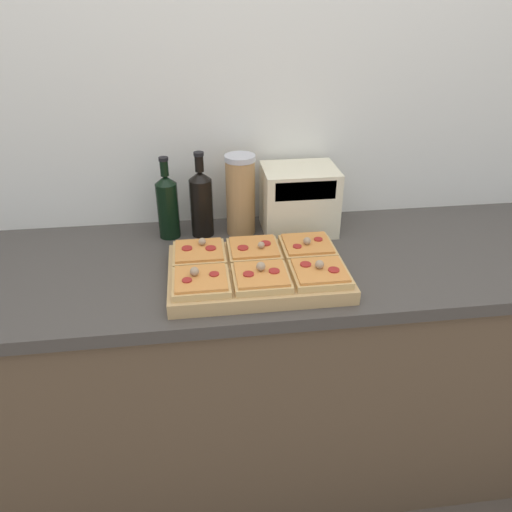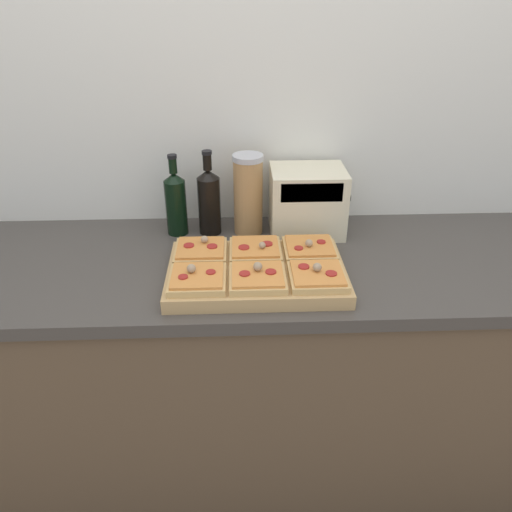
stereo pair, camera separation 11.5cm
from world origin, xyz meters
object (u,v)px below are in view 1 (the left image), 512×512
(cutting_board, at_px, (257,273))
(wine_bottle, at_px, (201,202))
(grain_jar_tall, at_px, (240,195))
(toaster_oven, at_px, (299,199))
(olive_oil_bottle, at_px, (168,205))

(cutting_board, xyz_separation_m, wine_bottle, (-0.15, 0.32, 0.10))
(cutting_board, relative_size, grain_jar_tall, 1.86)
(cutting_board, height_order, wine_bottle, wine_bottle)
(grain_jar_tall, height_order, toaster_oven, grain_jar_tall)
(cutting_board, bearing_deg, wine_bottle, 114.70)
(wine_bottle, xyz_separation_m, toaster_oven, (0.34, -0.00, -0.01))
(olive_oil_bottle, height_order, grain_jar_tall, olive_oil_bottle)
(cutting_board, height_order, toaster_oven, toaster_oven)
(cutting_board, relative_size, wine_bottle, 1.76)
(cutting_board, distance_m, grain_jar_tall, 0.34)
(toaster_oven, bearing_deg, cutting_board, -120.47)
(cutting_board, height_order, grain_jar_tall, grain_jar_tall)
(wine_bottle, relative_size, grain_jar_tall, 1.06)
(toaster_oven, bearing_deg, olive_oil_bottle, 179.53)
(olive_oil_bottle, relative_size, grain_jar_tall, 1.01)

